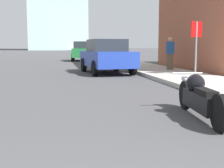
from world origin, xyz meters
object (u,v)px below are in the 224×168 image
object	(u,v)px
motorcycle	(199,97)
parked_car_blue	(107,56)
parked_car_green	(83,51)
pedestrian	(170,53)
stop_sign	(196,39)

from	to	relation	value
motorcycle	parked_car_blue	distance (m)	9.67
motorcycle	parked_car_green	size ratio (longest dim) A/B	0.56
pedestrian	parked_car_blue	bearing A→B (deg)	177.29
parked_car_blue	pedestrian	xyz separation A→B (m)	(3.16, -0.15, 0.13)
stop_sign	motorcycle	bearing A→B (deg)	-114.31
parked_car_green	pedestrian	xyz separation A→B (m)	(3.23, -13.16, 0.09)
parked_car_blue	pedestrian	bearing A→B (deg)	-8.61
motorcycle	stop_sign	bearing A→B (deg)	72.10
parked_car_blue	pedestrian	distance (m)	3.17
motorcycle	pedestrian	size ratio (longest dim) A/B	1.48
parked_car_green	pedestrian	bearing A→B (deg)	-71.03
parked_car_green	pedestrian	size ratio (longest dim) A/B	2.64
motorcycle	parked_car_green	xyz separation A→B (m)	(-0.25, 22.67, 0.49)
stop_sign	pedestrian	size ratio (longest dim) A/B	1.32
parked_car_green	stop_sign	bearing A→B (deg)	-73.76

